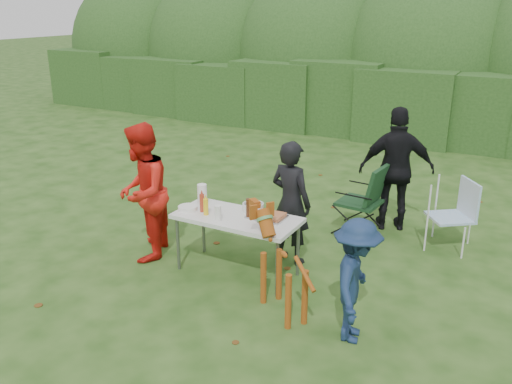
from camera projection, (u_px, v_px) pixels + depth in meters
The scene contains 20 objects.
ground at pixel (236, 281), 6.45m from camera, with size 80.00×80.00×0.00m, color #1E4211.
hedge_row at pixel (408, 104), 12.79m from camera, with size 22.00×1.40×1.70m, color #23471C.
shrub_backdrop at pixel (426, 65), 13.87m from camera, with size 20.00×2.60×3.20m, color #3D6628.
folding_table at pixel (237, 220), 6.45m from camera, with size 1.50×0.70×0.74m.
person_cook at pixel (291, 202), 6.74m from camera, with size 0.58×0.38×1.58m, color black.
person_red_jacket at pixel (142, 193), 6.81m from camera, with size 0.86×0.67×1.76m, color red.
person_black_puffy at pixel (397, 169), 7.69m from camera, with size 1.05×0.44×1.79m, color black.
child at pixel (356, 281), 5.18m from camera, with size 0.81×0.47×1.26m, color #172B4E.
dog at pixel (284, 269), 5.64m from camera, with size 1.10×0.44×1.05m, color #934613, non-canonical shape.
camping_chair at pixel (359, 198), 7.68m from camera, with size 0.64×0.64×1.03m, color #183A1D, non-canonical shape.
lawn_chair at pixel (450, 215), 7.20m from camera, with size 0.56×0.56×0.95m, color #5A99D0, non-canonical shape.
food_tray at pixel (267, 217), 6.39m from camera, with size 0.45×0.30×0.02m, color #B7B7BA.
focaccia_bread at pixel (267, 215), 6.39m from camera, with size 0.40×0.26×0.04m, color #B76A40.
mustard_bottle at pixel (206, 207), 6.45m from camera, with size 0.06×0.06×0.20m, color yellow.
ketchup_bottle at pixel (202, 203), 6.55m from camera, with size 0.06×0.06×0.22m, color #A9361F.
beer_bottle at pixel (248, 208), 6.35m from camera, with size 0.06×0.06×0.24m, color #47230F.
paper_towel_roll at pixel (202, 194), 6.78m from camera, with size 0.12×0.12×0.26m, color white.
cup_stack at pixel (218, 213), 6.29m from camera, with size 0.08×0.08×0.18m, color white.
pasta_bowl at pixel (253, 207), 6.58m from camera, with size 0.26×0.26×0.10m, color silver.
plate_stack at pixel (188, 208), 6.62m from camera, with size 0.24×0.24×0.05m, color white.
Camera 1 is at (2.95, -4.92, 3.16)m, focal length 38.00 mm.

